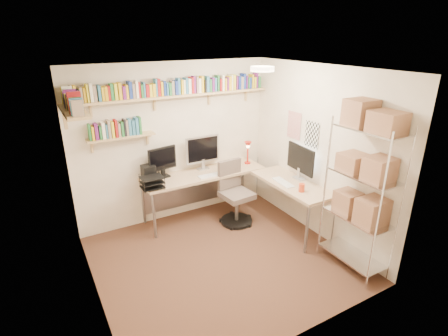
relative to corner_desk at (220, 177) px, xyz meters
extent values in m
plane|color=#4B3020|center=(-0.50, -0.95, -0.77)|extent=(3.20, 3.20, 0.00)
cube|color=beige|center=(-0.50, 0.55, 0.48)|extent=(3.20, 0.04, 2.50)
cube|color=beige|center=(-2.10, -0.95, 0.48)|extent=(0.04, 3.00, 2.50)
cube|color=beige|center=(1.10, -0.95, 0.48)|extent=(0.04, 3.00, 2.50)
cube|color=beige|center=(-0.50, -2.45, 0.48)|extent=(3.20, 0.04, 2.50)
cube|color=white|center=(-0.50, -0.95, 1.73)|extent=(3.20, 3.00, 0.04)
cube|color=silver|center=(1.09, -0.40, 0.78)|extent=(0.01, 0.30, 0.42)
cube|color=white|center=(1.09, -0.80, 0.73)|extent=(0.01, 0.28, 0.38)
cylinder|color=#FFEAC6|center=(0.20, -0.75, 1.69)|extent=(0.30, 0.30, 0.06)
cube|color=tan|center=(-0.50, 0.42, 1.25)|extent=(3.05, 0.25, 0.03)
cube|color=tan|center=(-1.97, 0.00, 1.25)|extent=(0.25, 1.00, 0.03)
cube|color=tan|center=(-1.35, 0.45, 0.73)|extent=(0.95, 0.20, 0.02)
cube|color=tan|center=(-1.70, 0.49, 1.18)|extent=(0.03, 0.20, 0.20)
cube|color=tan|center=(-0.80, 0.49, 1.18)|extent=(0.03, 0.20, 0.20)
cube|color=tan|center=(0.10, 0.49, 1.18)|extent=(0.03, 0.20, 0.20)
cube|color=tan|center=(0.80, 0.49, 1.18)|extent=(0.03, 0.20, 0.20)
cube|color=gold|center=(-1.96, 0.42, 1.36)|extent=(0.04, 0.12, 0.20)
cube|color=black|center=(-1.92, 0.42, 1.37)|extent=(0.03, 0.12, 0.22)
cube|color=gold|center=(-1.88, 0.42, 1.37)|extent=(0.03, 0.13, 0.22)
cube|color=black|center=(-1.84, 0.42, 1.35)|extent=(0.02, 0.14, 0.17)
cube|color=gray|center=(-1.81, 0.42, 1.36)|extent=(0.03, 0.15, 0.20)
cube|color=gold|center=(-1.76, 0.42, 1.36)|extent=(0.03, 0.12, 0.19)
cube|color=yellow|center=(-1.73, 0.42, 1.38)|extent=(0.02, 0.15, 0.23)
cube|color=white|center=(-1.68, 0.42, 1.39)|extent=(0.04, 0.14, 0.24)
cube|color=gray|center=(-1.63, 0.42, 1.37)|extent=(0.04, 0.11, 0.21)
cube|color=teal|center=(-1.58, 0.42, 1.37)|extent=(0.04, 0.14, 0.21)
cube|color=gold|center=(-1.53, 0.42, 1.35)|extent=(0.04, 0.12, 0.18)
cube|color=gold|center=(-1.49, 0.42, 1.36)|extent=(0.04, 0.13, 0.19)
cube|color=#A21519|center=(-1.46, 0.42, 1.36)|extent=(0.03, 0.12, 0.19)
cube|color=#257135|center=(-1.42, 0.42, 1.37)|extent=(0.04, 0.12, 0.22)
cube|color=yellow|center=(-1.37, 0.42, 1.37)|extent=(0.04, 0.12, 0.22)
cube|color=gold|center=(-1.31, 0.42, 1.38)|extent=(0.04, 0.14, 0.22)
cube|color=#681D6D|center=(-1.26, 0.42, 1.35)|extent=(0.04, 0.15, 0.17)
cube|color=gold|center=(-1.22, 0.42, 1.36)|extent=(0.03, 0.14, 0.19)
cube|color=navy|center=(-1.17, 0.42, 1.38)|extent=(0.04, 0.14, 0.23)
cube|color=gray|center=(-1.12, 0.42, 1.36)|extent=(0.04, 0.13, 0.20)
cube|color=white|center=(-1.08, 0.42, 1.38)|extent=(0.03, 0.15, 0.24)
cube|color=#A21519|center=(-1.05, 0.42, 1.37)|extent=(0.03, 0.12, 0.21)
cube|color=#257135|center=(-1.01, 0.42, 1.35)|extent=(0.03, 0.14, 0.18)
cube|color=teal|center=(-0.98, 0.42, 1.37)|extent=(0.02, 0.15, 0.21)
cube|color=#A21519|center=(-0.94, 0.42, 1.35)|extent=(0.04, 0.14, 0.17)
cube|color=yellow|center=(-0.88, 0.42, 1.35)|extent=(0.04, 0.11, 0.17)
cube|color=gold|center=(-0.84, 0.42, 1.35)|extent=(0.04, 0.12, 0.18)
cube|color=teal|center=(-0.80, 0.42, 1.39)|extent=(0.02, 0.12, 0.24)
cube|color=#A21519|center=(-0.76, 0.42, 1.38)|extent=(0.04, 0.12, 0.24)
cube|color=gold|center=(-0.72, 0.42, 1.36)|extent=(0.03, 0.14, 0.20)
cube|color=navy|center=(-0.68, 0.42, 1.37)|extent=(0.03, 0.12, 0.20)
cube|color=teal|center=(-0.64, 0.42, 1.35)|extent=(0.02, 0.13, 0.18)
cube|color=#257135|center=(-0.60, 0.42, 1.35)|extent=(0.04, 0.15, 0.18)
cube|color=gray|center=(-0.55, 0.42, 1.36)|extent=(0.04, 0.11, 0.20)
cube|color=navy|center=(-0.50, 0.42, 1.36)|extent=(0.04, 0.14, 0.20)
cube|color=teal|center=(-0.46, 0.42, 1.38)|extent=(0.03, 0.11, 0.24)
cube|color=gold|center=(-0.41, 0.42, 1.37)|extent=(0.03, 0.13, 0.21)
cube|color=white|center=(-0.37, 0.42, 1.37)|extent=(0.03, 0.13, 0.21)
cube|color=teal|center=(-0.34, 0.42, 1.38)|extent=(0.03, 0.14, 0.23)
cube|color=white|center=(-0.29, 0.42, 1.37)|extent=(0.04, 0.12, 0.22)
cube|color=#A21519|center=(-0.24, 0.42, 1.38)|extent=(0.04, 0.14, 0.23)
cube|color=#681D6D|center=(-0.20, 0.42, 1.39)|extent=(0.03, 0.11, 0.25)
cube|color=gray|center=(-0.17, 0.42, 1.38)|extent=(0.03, 0.14, 0.24)
cube|color=white|center=(-0.12, 0.42, 1.37)|extent=(0.04, 0.13, 0.21)
cube|color=gold|center=(-0.07, 0.42, 1.38)|extent=(0.04, 0.11, 0.24)
cube|color=black|center=(-0.03, 0.42, 1.35)|extent=(0.03, 0.15, 0.18)
cube|color=teal|center=(0.01, 0.42, 1.38)|extent=(0.04, 0.13, 0.23)
cube|color=#257135|center=(0.06, 0.42, 1.36)|extent=(0.03, 0.13, 0.19)
cube|color=#681D6D|center=(0.10, 0.42, 1.37)|extent=(0.04, 0.13, 0.20)
cube|color=teal|center=(0.15, 0.42, 1.37)|extent=(0.03, 0.12, 0.20)
cube|color=#257135|center=(0.19, 0.42, 1.38)|extent=(0.03, 0.12, 0.24)
cube|color=#A21519|center=(0.23, 0.42, 1.36)|extent=(0.03, 0.14, 0.19)
cube|color=white|center=(0.28, 0.42, 1.38)|extent=(0.04, 0.14, 0.24)
cube|color=gold|center=(0.32, 0.42, 1.36)|extent=(0.03, 0.15, 0.19)
cube|color=#681D6D|center=(0.36, 0.42, 1.36)|extent=(0.03, 0.14, 0.20)
cube|color=gold|center=(0.40, 0.42, 1.37)|extent=(0.04, 0.13, 0.21)
cube|color=white|center=(0.44, 0.42, 1.38)|extent=(0.02, 0.13, 0.23)
cube|color=yellow|center=(0.49, 0.42, 1.38)|extent=(0.04, 0.11, 0.23)
cube|color=#681D6D|center=(0.53, 0.42, 1.37)|extent=(0.02, 0.13, 0.21)
cube|color=navy|center=(0.58, 0.42, 1.37)|extent=(0.04, 0.14, 0.21)
cube|color=gray|center=(0.63, 0.42, 1.36)|extent=(0.04, 0.13, 0.19)
cube|color=navy|center=(0.67, 0.42, 1.38)|extent=(0.04, 0.12, 0.24)
cube|color=#681D6D|center=(0.72, 0.42, 1.36)|extent=(0.03, 0.11, 0.20)
cube|color=#257135|center=(0.75, 0.42, 1.36)|extent=(0.02, 0.15, 0.18)
cube|color=navy|center=(0.79, 0.42, 1.35)|extent=(0.04, 0.13, 0.17)
cube|color=gold|center=(0.83, 0.42, 1.37)|extent=(0.03, 0.12, 0.22)
cube|color=yellow|center=(0.88, 0.42, 1.35)|extent=(0.03, 0.13, 0.17)
cube|color=#681D6D|center=(0.92, 0.42, 1.39)|extent=(0.03, 0.12, 0.25)
cube|color=#257135|center=(0.96, 0.42, 1.35)|extent=(0.04, 0.14, 0.18)
cube|color=gray|center=(-1.97, -0.43, 1.35)|extent=(0.11, 0.04, 0.18)
cube|color=teal|center=(-1.97, -0.38, 1.36)|extent=(0.13, 0.04, 0.19)
cube|color=#257135|center=(-1.97, -0.33, 1.36)|extent=(0.12, 0.04, 0.19)
cube|color=#A21519|center=(-1.97, -0.29, 1.39)|extent=(0.14, 0.03, 0.25)
cube|color=yellow|center=(-1.97, -0.25, 1.36)|extent=(0.14, 0.02, 0.18)
cube|color=#681D6D|center=(-1.97, -0.21, 1.38)|extent=(0.14, 0.03, 0.24)
cube|color=yellow|center=(-1.97, -0.18, 1.37)|extent=(0.12, 0.02, 0.20)
cube|color=gold|center=(-1.97, -0.14, 1.36)|extent=(0.12, 0.02, 0.19)
cube|color=#681D6D|center=(-1.97, -0.10, 1.37)|extent=(0.12, 0.03, 0.20)
cube|color=black|center=(-1.97, -0.05, 1.36)|extent=(0.13, 0.04, 0.19)
cube|color=yellow|center=(-1.97, -0.01, 1.36)|extent=(0.14, 0.03, 0.19)
cube|color=#681D6D|center=(-1.97, 0.04, 1.38)|extent=(0.14, 0.04, 0.23)
cube|color=#257135|center=(-1.97, 0.09, 1.35)|extent=(0.14, 0.03, 0.17)
cube|color=#681D6D|center=(-1.97, 0.13, 1.36)|extent=(0.15, 0.04, 0.20)
cube|color=gray|center=(-1.97, 0.18, 1.35)|extent=(0.13, 0.04, 0.18)
cube|color=#257135|center=(-1.97, 0.23, 1.37)|extent=(0.11, 0.04, 0.20)
cube|color=white|center=(-1.97, 0.28, 1.36)|extent=(0.12, 0.03, 0.18)
cube|color=white|center=(-1.97, 0.32, 1.38)|extent=(0.12, 0.04, 0.23)
cube|color=gold|center=(-1.97, 0.36, 1.36)|extent=(0.12, 0.03, 0.19)
cube|color=yellow|center=(-1.97, 0.40, 1.37)|extent=(0.13, 0.02, 0.21)
cube|color=#257135|center=(-1.76, 0.45, 0.85)|extent=(0.03, 0.11, 0.22)
cube|color=gold|center=(-1.73, 0.45, 0.84)|extent=(0.03, 0.13, 0.19)
cube|color=#681D6D|center=(-1.68, 0.45, 0.85)|extent=(0.04, 0.12, 0.22)
cube|color=#257135|center=(-1.63, 0.45, 0.83)|extent=(0.03, 0.12, 0.18)
cube|color=white|center=(-1.58, 0.45, 0.85)|extent=(0.04, 0.13, 0.23)
cube|color=teal|center=(-1.54, 0.45, 0.84)|extent=(0.02, 0.12, 0.20)
cube|color=gray|center=(-1.51, 0.45, 0.86)|extent=(0.04, 0.14, 0.25)
cube|color=yellow|center=(-1.46, 0.45, 0.85)|extent=(0.04, 0.13, 0.22)
cube|color=#A21519|center=(-1.41, 0.45, 0.86)|extent=(0.03, 0.13, 0.24)
cube|color=gray|center=(-1.37, 0.45, 0.84)|extent=(0.03, 0.12, 0.19)
cube|color=#257135|center=(-1.33, 0.45, 0.84)|extent=(0.03, 0.12, 0.21)
cube|color=black|center=(-1.29, 0.45, 0.86)|extent=(0.03, 0.12, 0.24)
cube|color=gray|center=(-1.26, 0.45, 0.85)|extent=(0.03, 0.12, 0.22)
cube|color=teal|center=(-1.22, 0.45, 0.86)|extent=(0.04, 0.12, 0.24)
cube|color=teal|center=(-1.17, 0.45, 0.85)|extent=(0.04, 0.12, 0.21)
cube|color=teal|center=(-1.12, 0.45, 0.86)|extent=(0.04, 0.14, 0.24)
cube|color=#257135|center=(-1.07, 0.45, 0.87)|extent=(0.03, 0.14, 0.25)
cube|color=tan|center=(-0.15, 0.27, -0.01)|extent=(2.01, 0.63, 0.04)
cube|color=tan|center=(0.86, -0.76, -0.01)|extent=(0.63, 1.37, 0.04)
cylinder|color=gray|center=(-1.10, 0.00, -0.40)|extent=(0.04, 0.04, 0.74)
cylinder|color=gray|center=(-1.10, 0.53, -0.40)|extent=(0.04, 0.04, 0.74)
cylinder|color=gray|center=(1.12, 0.53, -0.40)|extent=(0.04, 0.04, 0.74)
cylinder|color=gray|center=(0.59, -1.39, -0.40)|extent=(0.04, 0.04, 0.74)
cylinder|color=gray|center=(1.12, -1.39, -0.40)|extent=(0.04, 0.04, 0.74)
cube|color=gray|center=(-0.15, 0.54, -0.35)|extent=(1.90, 0.02, 0.58)
cube|color=silver|center=(-0.09, 0.39, 0.36)|extent=(0.58, 0.03, 0.44)
cube|color=black|center=(-0.09, 0.37, 0.36)|extent=(0.52, 0.00, 0.38)
cube|color=black|center=(-0.78, 0.39, 0.32)|extent=(0.46, 0.03, 0.36)
cube|color=black|center=(1.01, -0.71, 0.34)|extent=(0.03, 0.61, 0.40)
cube|color=white|center=(0.98, -0.71, 0.34)|extent=(0.00, 0.55, 0.34)
cube|color=white|center=(-0.09, 0.08, 0.02)|extent=(0.44, 0.14, 0.02)
cube|color=white|center=(0.70, -0.71, 0.02)|extent=(0.14, 0.42, 0.02)
cylinder|color=red|center=(0.70, 0.27, 0.02)|extent=(0.11, 0.11, 0.02)
cylinder|color=red|center=(0.70, 0.27, 0.18)|extent=(0.03, 0.03, 0.30)
cone|color=red|center=(0.70, 0.27, 0.35)|extent=(0.13, 0.13, 0.10)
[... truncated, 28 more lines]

